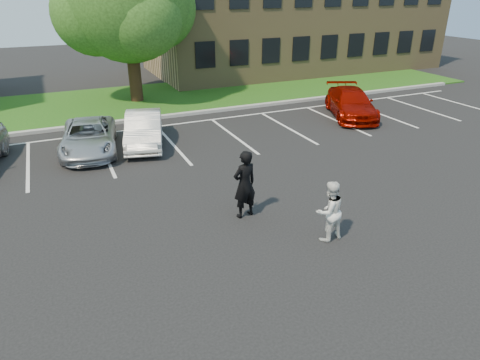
# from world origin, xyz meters

# --- Properties ---
(ground_plane) EXTENTS (90.00, 90.00, 0.00)m
(ground_plane) POSITION_xyz_m (0.00, 0.00, 0.00)
(ground_plane) COLOR black
(ground_plane) RESTS_ON ground
(curb) EXTENTS (40.00, 0.30, 0.15)m
(curb) POSITION_xyz_m (0.00, 12.00, 0.07)
(curb) COLOR #969590
(curb) RESTS_ON ground
(grass_strip) EXTENTS (44.00, 8.00, 0.08)m
(grass_strip) POSITION_xyz_m (0.00, 16.00, 0.04)
(grass_strip) COLOR #104A12
(grass_strip) RESTS_ON ground
(stall_lines) EXTENTS (34.00, 5.36, 0.01)m
(stall_lines) POSITION_xyz_m (1.40, 8.95, 0.01)
(stall_lines) COLOR silver
(stall_lines) RESTS_ON ground
(office_building) EXTENTS (22.40, 10.40, 8.30)m
(office_building) POSITION_xyz_m (14.00, 21.99, 4.16)
(office_building) COLOR olive
(office_building) RESTS_ON ground
(tree) EXTENTS (7.80, 7.20, 8.80)m
(tree) POSITION_xyz_m (0.25, 15.99, 5.35)
(tree) COLOR black
(tree) RESTS_ON ground
(man_black_suit) EXTENTS (0.81, 0.61, 2.03)m
(man_black_suit) POSITION_xyz_m (0.21, 1.14, 1.01)
(man_black_suit) COLOR black
(man_black_suit) RESTS_ON ground
(man_white_shirt) EXTENTS (0.85, 0.68, 1.66)m
(man_white_shirt) POSITION_xyz_m (1.69, -0.88, 0.83)
(man_white_shirt) COLOR white
(man_white_shirt) RESTS_ON ground
(car_silver_minivan) EXTENTS (2.73, 4.73, 1.24)m
(car_silver_minivan) POSITION_xyz_m (-3.27, 8.51, 0.62)
(car_silver_minivan) COLOR #B7B9C0
(car_silver_minivan) RESTS_ON ground
(car_white_sedan) EXTENTS (2.40, 4.34, 1.35)m
(car_white_sedan) POSITION_xyz_m (-1.07, 8.42, 0.68)
(car_white_sedan) COLOR silver
(car_white_sedan) RESTS_ON ground
(car_red_compact) EXTENTS (3.63, 5.12, 1.38)m
(car_red_compact) POSITION_xyz_m (9.48, 8.38, 0.69)
(car_red_compact) COLOR #860900
(car_red_compact) RESTS_ON ground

